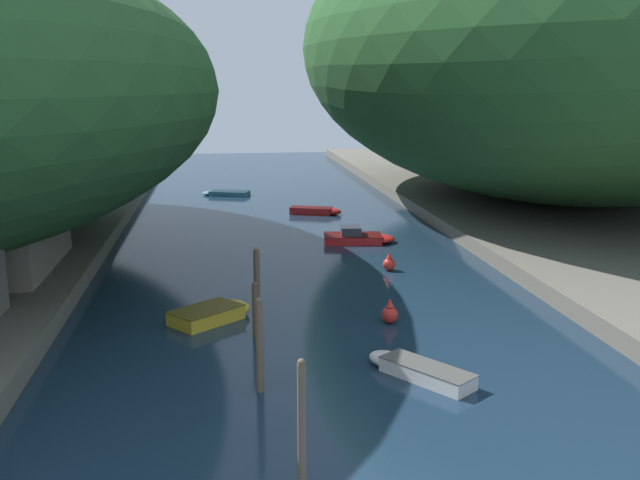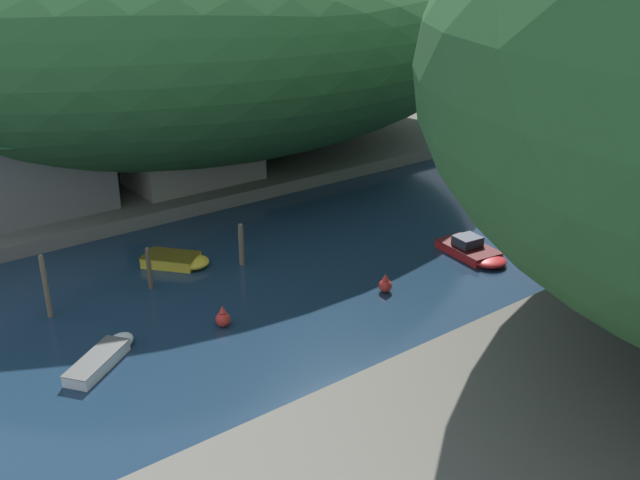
{
  "view_description": "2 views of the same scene",
  "coord_description": "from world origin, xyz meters",
  "px_view_note": "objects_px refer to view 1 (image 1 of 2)",
  "views": [
    {
      "loc": [
        -4.25,
        -12.64,
        10.51
      ],
      "look_at": [
        0.92,
        23.77,
        2.3
      ],
      "focal_mm": 40.0,
      "sensor_mm": 36.0,
      "label": 1
    },
    {
      "loc": [
        30.2,
        1.94,
        17.37
      ],
      "look_at": [
        2.55,
        23.14,
        2.78
      ],
      "focal_mm": 40.0,
      "sensor_mm": 36.0,
      "label": 2
    }
  ],
  "objects_px": {
    "boat_mid_channel": "(215,313)",
    "boat_cabin_cruiser": "(360,237)",
    "boat_red_skiff": "(317,211)",
    "boat_open_rowboat": "(415,369)",
    "boat_moored_right": "(224,193)",
    "channel_buoy_far": "(390,313)",
    "channel_buoy_near": "(389,263)"
  },
  "relations": [
    {
      "from": "boat_mid_channel",
      "to": "boat_cabin_cruiser",
      "type": "height_order",
      "value": "boat_cabin_cruiser"
    },
    {
      "from": "boat_mid_channel",
      "to": "boat_red_skiff",
      "type": "relative_size",
      "value": 0.94
    },
    {
      "from": "boat_red_skiff",
      "to": "boat_cabin_cruiser",
      "type": "bearing_deg",
      "value": 27.35
    },
    {
      "from": "boat_mid_channel",
      "to": "boat_open_rowboat",
      "type": "xyz_separation_m",
      "value": [
        7.26,
        -7.41,
        -0.04
      ]
    },
    {
      "from": "boat_cabin_cruiser",
      "to": "boat_mid_channel",
      "type": "bearing_deg",
      "value": -26.3
    },
    {
      "from": "boat_cabin_cruiser",
      "to": "boat_moored_right",
      "type": "relative_size",
      "value": 1.03
    },
    {
      "from": "boat_open_rowboat",
      "to": "channel_buoy_far",
      "type": "distance_m",
      "value": 5.87
    },
    {
      "from": "boat_cabin_cruiser",
      "to": "boat_red_skiff",
      "type": "height_order",
      "value": "boat_cabin_cruiser"
    },
    {
      "from": "boat_cabin_cruiser",
      "to": "channel_buoy_near",
      "type": "xyz_separation_m",
      "value": [
        0.25,
        -7.33,
        0.07
      ]
    },
    {
      "from": "boat_mid_channel",
      "to": "boat_red_skiff",
      "type": "xyz_separation_m",
      "value": [
        8.18,
        25.23,
        -0.05
      ]
    },
    {
      "from": "boat_mid_channel",
      "to": "boat_cabin_cruiser",
      "type": "xyz_separation_m",
      "value": [
        9.55,
        14.57,
        0.03
      ]
    },
    {
      "from": "boat_open_rowboat",
      "to": "channel_buoy_near",
      "type": "bearing_deg",
      "value": 43.96
    },
    {
      "from": "boat_cabin_cruiser",
      "to": "boat_red_skiff",
      "type": "bearing_deg",
      "value": -165.69
    },
    {
      "from": "boat_cabin_cruiser",
      "to": "boat_moored_right",
      "type": "xyz_separation_m",
      "value": [
        -8.75,
        21.61,
        -0.14
      ]
    },
    {
      "from": "boat_red_skiff",
      "to": "boat_mid_channel",
      "type": "bearing_deg",
      "value": 2.04
    },
    {
      "from": "boat_open_rowboat",
      "to": "channel_buoy_far",
      "type": "bearing_deg",
      "value": 49.27
    },
    {
      "from": "channel_buoy_near",
      "to": "channel_buoy_far",
      "type": "relative_size",
      "value": 0.97
    },
    {
      "from": "channel_buoy_far",
      "to": "channel_buoy_near",
      "type": "bearing_deg",
      "value": 76.69
    },
    {
      "from": "boat_red_skiff",
      "to": "boat_moored_right",
      "type": "bearing_deg",
      "value": -126.04
    },
    {
      "from": "channel_buoy_far",
      "to": "boat_red_skiff",
      "type": "bearing_deg",
      "value": 89.03
    },
    {
      "from": "boat_open_rowboat",
      "to": "channel_buoy_near",
      "type": "height_order",
      "value": "channel_buoy_near"
    },
    {
      "from": "boat_cabin_cruiser",
      "to": "channel_buoy_near",
      "type": "bearing_deg",
      "value": 8.91
    },
    {
      "from": "boat_open_rowboat",
      "to": "boat_red_skiff",
      "type": "distance_m",
      "value": 32.65
    },
    {
      "from": "boat_red_skiff",
      "to": "channel_buoy_far",
      "type": "relative_size",
      "value": 3.93
    },
    {
      "from": "boat_cabin_cruiser",
      "to": "boat_red_skiff",
      "type": "relative_size",
      "value": 1.13
    },
    {
      "from": "boat_red_skiff",
      "to": "channel_buoy_near",
      "type": "xyz_separation_m",
      "value": [
        1.63,
        -17.99,
        0.15
      ]
    },
    {
      "from": "boat_red_skiff",
      "to": "channel_buoy_far",
      "type": "xyz_separation_m",
      "value": [
        -0.45,
        -26.79,
        0.16
      ]
    },
    {
      "from": "boat_red_skiff",
      "to": "boat_moored_right",
      "type": "xyz_separation_m",
      "value": [
        -7.38,
        10.95,
        -0.06
      ]
    },
    {
      "from": "boat_open_rowboat",
      "to": "channel_buoy_near",
      "type": "relative_size",
      "value": 3.99
    },
    {
      "from": "boat_moored_right",
      "to": "boat_open_rowboat",
      "type": "bearing_deg",
      "value": -151.89
    },
    {
      "from": "boat_mid_channel",
      "to": "boat_cabin_cruiser",
      "type": "bearing_deg",
      "value": 107.06
    },
    {
      "from": "boat_red_skiff",
      "to": "boat_moored_right",
      "type": "relative_size",
      "value": 0.91
    }
  ]
}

